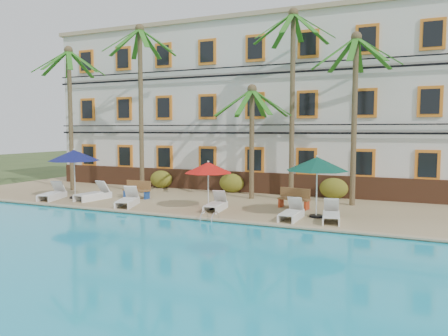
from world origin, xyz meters
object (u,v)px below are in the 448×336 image
at_px(palm_b, 141,88).
at_px(pool_ladder, 210,220).
at_px(lounger_a, 53,194).
at_px(palm_a, 70,99).
at_px(lounger_e, 292,212).
at_px(lounger_d, 216,204).
at_px(bench_left, 137,189).
at_px(lounger_f, 331,214).
at_px(umbrella_red, 208,168).
at_px(lounger_b, 94,194).
at_px(lounger_c, 128,200).
at_px(palm_d, 292,81).
at_px(umbrella_green, 317,164).
at_px(palm_e, 355,96).
at_px(bench_right, 295,198).
at_px(palm_c, 252,124).
at_px(umbrella_blue, 74,156).

xyz_separation_m(palm_b, pool_ladder, (6.90, -5.41, -6.00)).
height_order(lounger_a, pool_ladder, lounger_a).
xyz_separation_m(palm_a, lounger_e, (14.46, -3.25, -5.17)).
xyz_separation_m(palm_b, lounger_d, (6.22, -3.33, -5.73)).
xyz_separation_m(lounger_e, pool_ladder, (-2.97, -1.51, -0.28)).
xyz_separation_m(lounger_d, bench_left, (-5.33, 1.55, 0.19)).
height_order(lounger_f, pool_ladder, lounger_f).
distance_m(umbrella_red, lounger_b, 6.87).
distance_m(lounger_b, lounger_c, 2.89).
relative_size(palm_d, umbrella_green, 3.74).
bearing_deg(umbrella_green, palm_e, 74.57).
bearing_deg(palm_b, bench_right, -8.35).
bearing_deg(umbrella_green, palm_c, 139.39).
bearing_deg(palm_b, umbrella_green, -16.04).
distance_m(palm_a, umbrella_blue, 4.74).
distance_m(palm_a, bench_left, 7.49).
xyz_separation_m(lounger_e, lounger_f, (1.55, 0.23, 0.00)).
bearing_deg(lounger_d, umbrella_blue, 178.72).
distance_m(umbrella_blue, umbrella_green, 12.81).
distance_m(palm_a, lounger_d, 12.27).
bearing_deg(bench_left, lounger_e, -13.35).
relative_size(umbrella_blue, bench_left, 1.76).
bearing_deg(pool_ladder, lounger_e, 26.88).
height_order(palm_c, bench_left, palm_c).
bearing_deg(pool_ladder, bench_right, 58.91).
relative_size(palm_b, bench_right, 6.12).
xyz_separation_m(umbrella_red, lounger_c, (-3.92, -0.72, -1.61)).
bearing_deg(lounger_b, lounger_a, -159.96).
bearing_deg(lounger_a, palm_a, 117.00).
distance_m(palm_c, bench_left, 7.00).
xyz_separation_m(palm_c, palm_d, (2.06, 0.30, 2.15)).
distance_m(palm_d, lounger_a, 13.72).
bearing_deg(umbrella_blue, lounger_e, -3.64).
height_order(palm_c, umbrella_red, palm_c).
height_order(palm_d, bench_right, palm_d).
bearing_deg(palm_a, bench_right, -2.94).
bearing_deg(lounger_f, bench_right, 132.01).
xyz_separation_m(umbrella_green, lounger_e, (-0.83, -0.83, -1.93)).
relative_size(palm_c, bench_left, 3.98).
bearing_deg(lounger_d, palm_a, 166.10).
distance_m(palm_d, bench_right, 6.06).
height_order(umbrella_green, bench_right, umbrella_green).
relative_size(palm_d, bench_right, 6.21).
xyz_separation_m(palm_b, umbrella_red, (5.83, -3.29, -4.10)).
height_order(palm_b, lounger_e, palm_b).
xyz_separation_m(palm_e, lounger_c, (-9.79, -4.52, -4.94)).
height_order(palm_b, palm_e, palm_b).
relative_size(umbrella_red, lounger_f, 1.17).
bearing_deg(lounger_a, lounger_f, 0.95).
xyz_separation_m(lounger_b, lounger_f, (12.28, -0.51, -0.03)).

